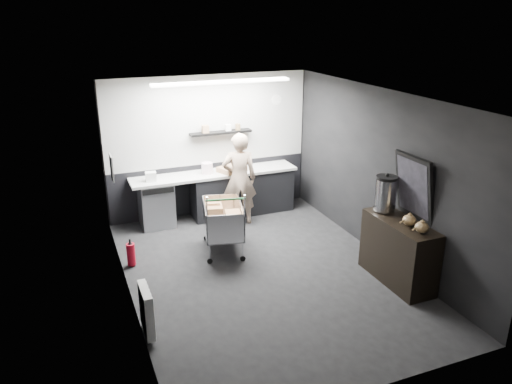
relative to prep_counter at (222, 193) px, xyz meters
name	(u,v)px	position (x,y,z in m)	size (l,w,h in m)	color
floor	(264,273)	(-0.14, -2.42, -0.46)	(5.50, 5.50, 0.00)	black
ceiling	(265,97)	(-0.14, -2.42, 2.24)	(5.50, 5.50, 0.00)	white
wall_back	(209,146)	(-0.14, 0.33, 0.89)	(5.50, 5.50, 0.00)	black
wall_front	(374,280)	(-0.14, -5.17, 0.89)	(5.50, 5.50, 0.00)	black
wall_left	(123,210)	(-2.14, -2.42, 0.89)	(5.50, 5.50, 0.00)	black
wall_right	(380,174)	(1.86, -2.42, 0.89)	(5.50, 5.50, 0.00)	black
kitchen_wall_panel	(209,120)	(-0.14, 0.31, 1.39)	(3.95, 0.02, 1.70)	#B7B7B2
dado_panel	(211,187)	(-0.14, 0.31, 0.04)	(3.95, 0.02, 1.00)	black
floating_shelf	(221,132)	(0.06, 0.20, 1.16)	(1.20, 0.22, 0.04)	black
wall_clock	(276,100)	(1.26, 0.30, 1.69)	(0.20, 0.20, 0.03)	white
poster	(112,168)	(-2.12, -1.12, 1.09)	(0.02, 0.30, 0.40)	white
poster_red_band	(111,163)	(-2.11, -1.12, 1.16)	(0.01, 0.22, 0.10)	red
radiator	(146,310)	(-2.08, -3.32, -0.11)	(0.10, 0.50, 0.60)	white
ceiling_strip	(222,82)	(-0.14, -0.57, 2.21)	(2.40, 0.20, 0.04)	white
prep_counter	(222,193)	(0.00, 0.00, 0.00)	(3.20, 0.61, 0.90)	black
person	(239,179)	(0.20, -0.45, 0.41)	(0.64, 0.42, 1.74)	beige
shopping_cart	(223,221)	(-0.47, -1.46, 0.08)	(0.82, 1.14, 1.13)	silver
sideboard	(398,243)	(1.62, -3.34, 0.15)	(0.55, 1.28, 1.91)	black
fire_extinguisher	(131,254)	(-1.99, -1.44, -0.24)	(0.13, 0.13, 0.44)	#B00B1E
cardboard_box	(232,169)	(0.19, -0.05, 0.49)	(0.48, 0.37, 0.10)	#987451
pink_tub	(207,168)	(-0.29, 0.00, 0.55)	(0.21, 0.21, 0.21)	white
white_container	(151,177)	(-1.36, -0.05, 0.53)	(0.19, 0.15, 0.17)	white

